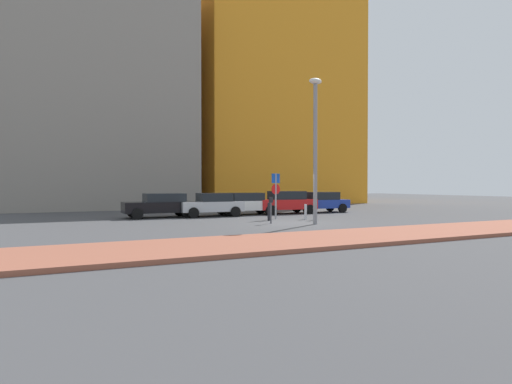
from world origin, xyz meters
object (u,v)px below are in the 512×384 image
Objects in this scene: parked_car_blue at (320,202)px; parked_car_white at (245,203)px; parked_car_red at (286,202)px; street_lamp at (315,139)px; traffic_bollard_near at (306,212)px; parked_car_silver at (212,204)px; parked_car_black at (161,205)px; traffic_bollard_mid at (315,212)px; parking_sign_post at (276,190)px; traffic_bollard_far at (269,212)px; parking_meter at (271,206)px.

parked_car_white is at bearing 179.22° from parked_car_blue.
parked_car_white is 0.99× the size of parked_car_red.
street_lamp is 4.89m from traffic_bollard_near.
parked_car_red reaches higher than parked_car_white.
parked_car_silver is at bearing -170.19° from parked_car_white.
parked_car_black reaches higher than traffic_bollard_mid.
traffic_bollard_far is (-0.92, -0.93, -1.17)m from parking_sign_post.
traffic_bollard_far is at bearing 163.02° from traffic_bollard_mid.
parked_car_black reaches higher than parked_car_white.
parked_car_red is at bearing 78.19° from traffic_bollard_mid.
parking_sign_post reaches higher than parking_meter.
parked_car_black is at bearing -179.97° from parked_car_white.
traffic_bollard_mid is at bearing -126.32° from parked_car_blue.
parked_car_white is 4.83m from traffic_bollard_far.
traffic_bollard_mid is at bearing -16.98° from traffic_bollard_far.
parking_meter is 3.39m from traffic_bollard_near.
parked_car_red is at bearing -178.41° from parked_car_blue.
parked_car_red is at bearing -1.05° from parked_car_black.
parked_car_black is 1.09× the size of parked_car_silver.
street_lamp is at bearing -86.49° from parked_car_white.
street_lamp reaches higher than parked_car_white.
street_lamp is at bearing -67.87° from traffic_bollard_far.
traffic_bollard_mid is (1.61, -1.70, -1.20)m from parking_sign_post.
parked_car_silver is 1.49× the size of parking_sign_post.
parked_car_blue is 6.35m from traffic_bollard_near.
traffic_bollard_mid is at bearing -46.64° from parking_sign_post.
parked_car_white is 4.82× the size of traffic_bollard_near.
parked_car_black is 9.28m from traffic_bollard_mid.
parking_sign_post is at bearing -51.05° from parked_car_silver.
parked_car_black is 1.62× the size of parking_sign_post.
traffic_bollard_near is 2.34m from traffic_bollard_far.
parked_car_black is 4.94× the size of traffic_bollard_near.
parked_car_silver is (3.09, -0.43, -0.01)m from parked_car_black.
parked_car_blue is at bearing 33.79° from parking_sign_post.
parked_car_blue is 9.54m from parking_meter.
parking_meter reaches higher than traffic_bollard_far.
street_lamp reaches higher than parking_sign_post.
parked_car_silver reaches higher than parked_car_white.
parked_car_blue reaches higher than traffic_bollard_mid.
parking_meter is at bearing -113.70° from traffic_bollard_far.
traffic_bollard_mid is at bearing -49.52° from parked_car_silver.
parked_car_white is 0.57× the size of street_lamp.
parked_car_white is 3.95m from parking_sign_post.
traffic_bollard_far is at bearing 178.61° from traffic_bollard_near.
traffic_bollard_mid is (3.20, 0.78, -0.41)m from parking_meter.
parked_car_black reaches higher than parking_meter.
parked_car_blue is 8.05m from traffic_bollard_far.
parked_car_blue is 6.82m from parking_sign_post.
traffic_bollard_far is at bearing -44.09° from parked_car_black.
parked_car_red is (8.57, -0.16, 0.03)m from parked_car_black.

